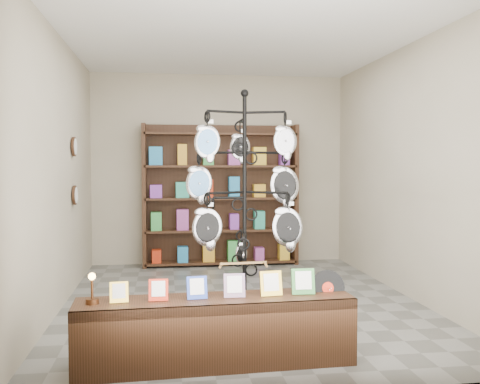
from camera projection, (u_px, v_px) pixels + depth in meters
name	position (u px, v px, depth m)	size (l,w,h in m)	color
ground	(241.00, 302.00, 6.15)	(5.00, 5.00, 0.00)	slate
room_envelope	(241.00, 141.00, 6.06)	(5.00, 5.00, 5.00)	#B5A991
display_tree	(245.00, 193.00, 5.01)	(1.17, 0.96, 2.28)	black
front_shelf	(216.00, 331.00, 4.20)	(2.19, 0.53, 0.77)	black
back_shelving	(221.00, 199.00, 8.37)	(2.42, 0.36, 2.20)	black
wall_clocks	(75.00, 171.00, 6.59)	(0.03, 0.24, 0.84)	black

